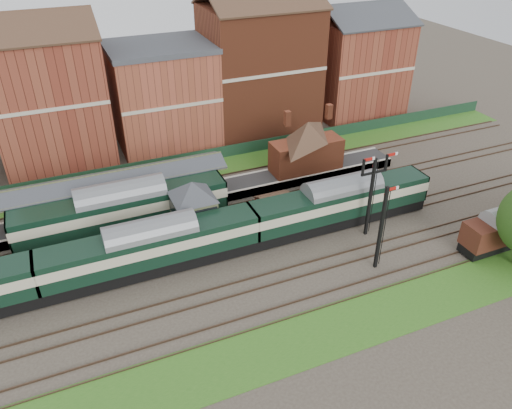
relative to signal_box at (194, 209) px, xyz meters
name	(u,v)px	position (x,y,z in m)	size (l,w,h in m)	color
ground	(238,249)	(3.00, -3.25, -3.19)	(160.00, 160.00, 0.00)	#473D33
grass_back	(188,172)	(3.00, 12.75, -3.16)	(90.00, 4.50, 0.06)	#2D6619
grass_front	(299,341)	(3.00, -15.25, -3.16)	(90.00, 5.00, 0.06)	#2D6619
fence	(183,159)	(3.00, 14.75, -2.44)	(90.00, 0.12, 1.50)	#193823
platform	(158,204)	(-2.00, 6.50, -2.69)	(55.00, 3.40, 1.00)	#2D2D2D
signal_box	(194,209)	(0.00, 0.00, 0.00)	(5.40, 5.40, 6.00)	#6A7956
brick_hut	(273,209)	(8.00, 0.00, -2.00)	(3.20, 2.64, 2.94)	maroon
station_building	(307,145)	(15.00, 6.50, 0.76)	(8.10, 8.10, 5.90)	brown
canopy	(91,180)	(-8.00, 6.50, 1.39)	(26.00, 3.89, 4.08)	brown
semaphore_bracket	(371,192)	(15.04, -5.75, 1.44)	(3.60, 0.25, 8.18)	black
semaphore_siding	(381,227)	(13.02, -10.25, 0.96)	(1.23, 0.25, 8.00)	black
town_backdrop	(162,90)	(2.82, 21.75, 3.81)	(69.00, 10.00, 16.00)	brown
dmu_train	(152,247)	(-4.63, -3.25, -0.73)	(54.71, 2.88, 4.20)	black
platform_railcar	(123,210)	(-5.86, 3.25, -0.57)	(19.53, 3.07, 4.50)	black
goods_van_a	(492,233)	(23.75, -12.25, -1.31)	(5.41, 2.34, 3.28)	black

